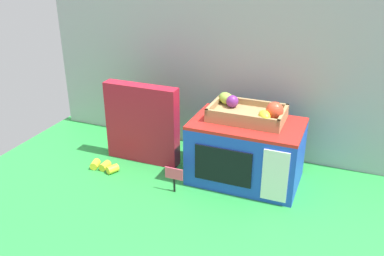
% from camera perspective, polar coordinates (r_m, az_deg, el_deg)
% --- Properties ---
extents(ground_plane, '(1.70, 1.70, 0.00)m').
position_cam_1_polar(ground_plane, '(1.70, 0.77, -6.19)').
color(ground_plane, green).
rests_on(ground_plane, ground).
extents(display_back_panel, '(1.61, 0.03, 0.70)m').
position_cam_1_polar(display_back_panel, '(1.80, 4.04, 7.67)').
color(display_back_panel, '#A0A3A8').
rests_on(display_back_panel, ground).
extents(toy_microwave, '(0.41, 0.26, 0.24)m').
position_cam_1_polar(toy_microwave, '(1.62, 7.29, -3.19)').
color(toy_microwave, blue).
rests_on(toy_microwave, ground).
extents(food_groups_crate, '(0.28, 0.19, 0.09)m').
position_cam_1_polar(food_groups_crate, '(1.58, 7.67, 2.09)').
color(food_groups_crate, '#A37F51').
rests_on(food_groups_crate, toy_microwave).
extents(cookie_set_box, '(0.31, 0.06, 0.33)m').
position_cam_1_polar(cookie_set_box, '(1.75, -6.78, 0.56)').
color(cookie_set_box, '#B2192D').
rests_on(cookie_set_box, ground).
extents(price_sign, '(0.07, 0.01, 0.10)m').
position_cam_1_polar(price_sign, '(1.56, -2.45, -6.52)').
color(price_sign, black).
rests_on(price_sign, ground).
extents(loose_toy_banana, '(0.13, 0.06, 0.03)m').
position_cam_1_polar(loose_toy_banana, '(1.76, -11.79, -5.10)').
color(loose_toy_banana, yellow).
rests_on(loose_toy_banana, ground).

